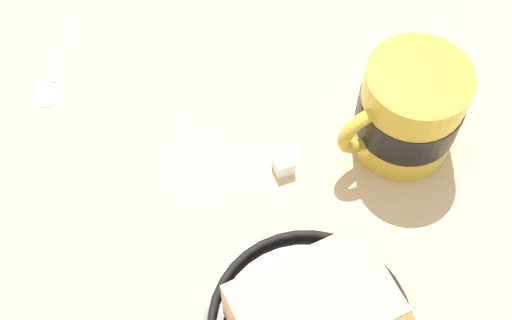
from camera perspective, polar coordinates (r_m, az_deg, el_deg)
ground_plane at (r=60.51cm, az=-4.00°, el=-6.49°), size 155.75×155.75×2.31cm
cake_slice at (r=52.81cm, az=4.74°, el=-12.51°), size 10.61×12.96×6.27cm
tea_mug at (r=61.04cm, az=12.29°, el=3.98°), size 8.96×11.55×9.73cm
teaspoon at (r=70.20cm, az=-16.24°, el=6.54°), size 9.50×9.42×0.80cm
sugar_cube at (r=61.52cm, az=2.27°, el=-0.38°), size 2.11×2.11×1.65cm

